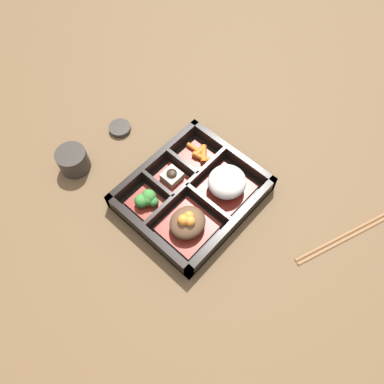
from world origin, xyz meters
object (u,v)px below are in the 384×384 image
Objects in this scene: tea_cup at (73,160)px; bowl_rice at (227,183)px; chopsticks at (343,238)px; sauce_dish at (120,128)px.

bowl_rice is at bearing 121.80° from tea_cup.
tea_cup is 0.31× the size of chopsticks.
bowl_rice is 0.26m from chopsticks.
sauce_dish is at bearing -178.11° from tea_cup.
tea_cup reaches higher than chopsticks.
tea_cup is at bearing -58.20° from bowl_rice.
bowl_rice reaches higher than tea_cup.
chopsticks is at bearing 107.04° from bowl_rice.
bowl_rice is 0.47× the size of chopsticks.
tea_cup is 0.14m from sauce_dish.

